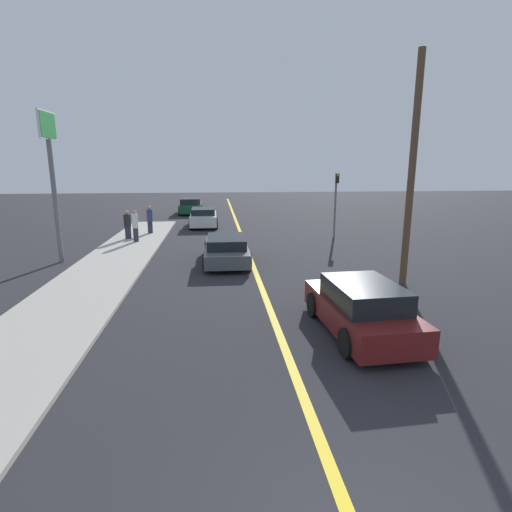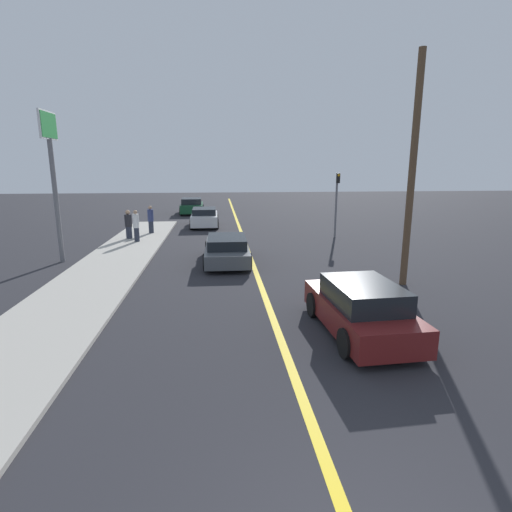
% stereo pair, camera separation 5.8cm
% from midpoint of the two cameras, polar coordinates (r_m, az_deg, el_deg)
% --- Properties ---
extents(road_center_line, '(0.20, 60.00, 0.01)m').
position_cam_midpoint_polar(road_center_line, '(21.40, -1.67, 1.68)').
color(road_center_line, gold).
rests_on(road_center_line, ground_plane).
extents(sidewalk_left, '(3.00, 26.71, 0.11)m').
position_cam_midpoint_polar(sidewalk_left, '(17.40, -20.54, -1.60)').
color(sidewalk_left, '#ADA89E').
rests_on(sidewalk_left, ground_plane).
extents(car_near_right_lane, '(2.03, 4.12, 1.36)m').
position_cam_midpoint_polar(car_near_right_lane, '(10.37, 14.61, -7.27)').
color(car_near_right_lane, maroon).
rests_on(car_near_right_lane, ground_plane).
extents(car_ahead_center, '(1.97, 4.46, 1.16)m').
position_cam_midpoint_polar(car_ahead_center, '(17.36, -4.35, 0.96)').
color(car_ahead_center, '#4C5156').
rests_on(car_ahead_center, ground_plane).
extents(car_far_distant, '(1.91, 4.09, 1.29)m').
position_cam_midpoint_polar(car_far_distant, '(27.82, -7.56, 5.49)').
color(car_far_distant, silver).
rests_on(car_far_distant, ground_plane).
extents(car_parked_left_lot, '(2.11, 4.15, 1.35)m').
position_cam_midpoint_polar(car_parked_left_lot, '(35.50, -9.36, 7.04)').
color(car_parked_left_lot, '#144728').
rests_on(car_parked_left_lot, ground_plane).
extents(pedestrian_near_curb, '(0.32, 0.32, 1.70)m').
position_cam_midpoint_polar(pedestrian_near_curb, '(22.46, -16.93, 4.14)').
color(pedestrian_near_curb, '#282D3D').
rests_on(pedestrian_near_curb, sidewalk_left).
extents(pedestrian_mid_group, '(0.39, 0.39, 1.61)m').
position_cam_midpoint_polar(pedestrian_mid_group, '(23.55, -17.95, 4.30)').
color(pedestrian_mid_group, '#282D3D').
rests_on(pedestrian_mid_group, sidewalk_left).
extents(pedestrian_far_standing, '(0.34, 0.34, 1.66)m').
position_cam_midpoint_polar(pedestrian_far_standing, '(25.11, -15.00, 5.07)').
color(pedestrian_far_standing, '#282D3D').
rests_on(pedestrian_far_standing, sidewalk_left).
extents(traffic_light, '(0.18, 0.40, 3.70)m').
position_cam_midpoint_polar(traffic_light, '(23.63, 11.25, 8.11)').
color(traffic_light, slate).
rests_on(traffic_light, ground_plane).
extents(roadside_sign, '(0.20, 1.67, 6.31)m').
position_cam_midpoint_polar(roadside_sign, '(19.06, -27.42, 12.70)').
color(roadside_sign, slate).
rests_on(roadside_sign, ground_plane).
extents(utility_pole, '(0.24, 0.24, 7.78)m').
position_cam_midpoint_polar(utility_pole, '(14.65, 21.24, 10.98)').
color(utility_pole, brown).
rests_on(utility_pole, ground_plane).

